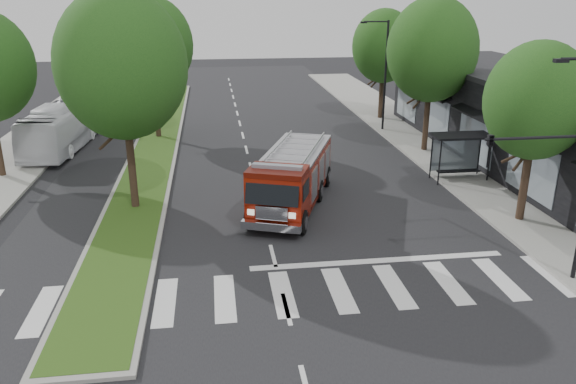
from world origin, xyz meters
The scene contains 14 objects.
ground centered at (0.00, 0.00, 0.00)m, with size 140.00×140.00×0.00m, color black.
sidewalk_right centered at (12.50, 10.00, 0.07)m, with size 5.00×80.00×0.15m, color gray.
median centered at (-6.00, 18.00, 0.08)m, with size 3.00×50.00×0.15m.
storefront_row centered at (17.00, 10.00, 2.50)m, with size 8.00×30.00×5.00m, color black.
bus_shelter centered at (11.20, 8.15, 2.04)m, with size 3.20×1.60×2.61m.
tree_right_near centered at (11.50, 2.00, 5.51)m, with size 4.40×4.40×8.05m.
tree_right_mid centered at (11.50, 14.00, 6.49)m, with size 5.60×5.60×9.72m.
tree_right_far centered at (11.50, 24.00, 5.84)m, with size 5.00×5.00×8.73m.
tree_median_near centered at (-6.00, 6.00, 6.81)m, with size 5.80×5.80×10.16m.
tree_median_far centered at (-6.00, 20.00, 6.49)m, with size 5.60×5.60×9.72m.
streetlight_right_near centered at (9.61, -3.50, 4.67)m, with size 4.08×0.22×8.00m.
streetlight_right_far centered at (10.35, 20.00, 4.48)m, with size 2.11×0.20×8.00m.
fire_engine centered at (1.55, 5.46, 1.42)m, with size 5.36×8.88×2.96m.
city_bus centered at (-11.95, 18.25, 1.50)m, with size 2.51×10.74×2.99m, color silver.
Camera 1 is at (-2.13, -19.98, 9.86)m, focal length 35.00 mm.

